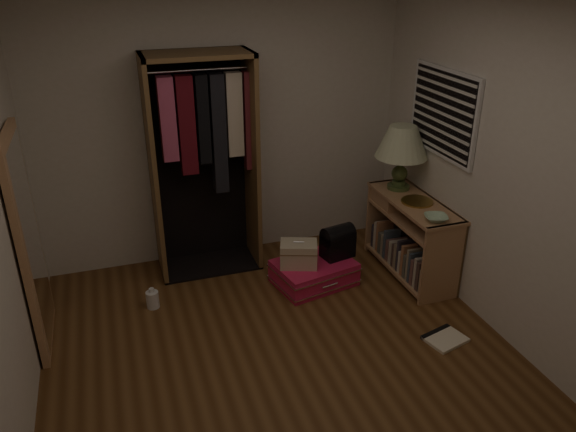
{
  "coord_description": "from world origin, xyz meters",
  "views": [
    {
      "loc": [
        -1.05,
        -3.09,
        2.78
      ],
      "look_at": [
        0.3,
        0.95,
        0.8
      ],
      "focal_mm": 35.0,
      "sensor_mm": 36.0,
      "label": 1
    }
  ],
  "objects_px": {
    "pink_suitcase": "(314,273)",
    "table_lamp": "(402,143)",
    "white_jug": "(153,299)",
    "console_bookshelf": "(409,234)",
    "train_case": "(299,254)",
    "floor_mirror": "(29,243)",
    "open_wardrobe": "(204,146)",
    "black_bag": "(338,241)"
  },
  "relations": [
    {
      "from": "train_case",
      "to": "pink_suitcase",
      "type": "bearing_deg",
      "value": 20.25
    },
    {
      "from": "pink_suitcase",
      "to": "open_wardrobe",
      "type": "bearing_deg",
      "value": 129.26
    },
    {
      "from": "table_lamp",
      "to": "open_wardrobe",
      "type": "bearing_deg",
      "value": 165.57
    },
    {
      "from": "console_bookshelf",
      "to": "train_case",
      "type": "bearing_deg",
      "value": 177.18
    },
    {
      "from": "black_bag",
      "to": "open_wardrobe",
      "type": "bearing_deg",
      "value": 137.85
    },
    {
      "from": "floor_mirror",
      "to": "black_bag",
      "type": "height_order",
      "value": "floor_mirror"
    },
    {
      "from": "console_bookshelf",
      "to": "white_jug",
      "type": "relative_size",
      "value": 5.9
    },
    {
      "from": "table_lamp",
      "to": "train_case",
      "type": "bearing_deg",
      "value": -168.55
    },
    {
      "from": "pink_suitcase",
      "to": "train_case",
      "type": "bearing_deg",
      "value": 168.95
    },
    {
      "from": "white_jug",
      "to": "console_bookshelf",
      "type": "bearing_deg",
      "value": -2.9
    },
    {
      "from": "open_wardrobe",
      "to": "floor_mirror",
      "type": "relative_size",
      "value": 1.21
    },
    {
      "from": "open_wardrobe",
      "to": "table_lamp",
      "type": "xyz_separation_m",
      "value": [
        1.77,
        -0.46,
        -0.01
      ]
    },
    {
      "from": "open_wardrobe",
      "to": "black_bag",
      "type": "relative_size",
      "value": 6.36
    },
    {
      "from": "floor_mirror",
      "to": "pink_suitcase",
      "type": "bearing_deg",
      "value": 2.45
    },
    {
      "from": "console_bookshelf",
      "to": "floor_mirror",
      "type": "relative_size",
      "value": 0.66
    },
    {
      "from": "floor_mirror",
      "to": "train_case",
      "type": "xyz_separation_m",
      "value": [
        2.15,
        0.1,
        -0.52
      ]
    },
    {
      "from": "console_bookshelf",
      "to": "train_case",
      "type": "xyz_separation_m",
      "value": [
        -1.08,
        0.05,
        -0.06
      ]
    },
    {
      "from": "console_bookshelf",
      "to": "floor_mirror",
      "type": "distance_m",
      "value": 3.27
    },
    {
      "from": "table_lamp",
      "to": "white_jug",
      "type": "bearing_deg",
      "value": -176.38
    },
    {
      "from": "floor_mirror",
      "to": "pink_suitcase",
      "type": "height_order",
      "value": "floor_mirror"
    },
    {
      "from": "open_wardrobe",
      "to": "train_case",
      "type": "distance_m",
      "value": 1.3
    },
    {
      "from": "pink_suitcase",
      "to": "table_lamp",
      "type": "relative_size",
      "value": 1.28
    },
    {
      "from": "console_bookshelf",
      "to": "table_lamp",
      "type": "bearing_deg",
      "value": 89.03
    },
    {
      "from": "black_bag",
      "to": "table_lamp",
      "type": "bearing_deg",
      "value": 2.83
    },
    {
      "from": "pink_suitcase",
      "to": "floor_mirror",
      "type": "bearing_deg",
      "value": 170.71
    },
    {
      "from": "open_wardrobe",
      "to": "black_bag",
      "type": "xyz_separation_m",
      "value": [
        1.08,
        -0.63,
        -0.83
      ]
    },
    {
      "from": "pink_suitcase",
      "to": "black_bag",
      "type": "relative_size",
      "value": 2.52
    },
    {
      "from": "console_bookshelf",
      "to": "white_jug",
      "type": "height_order",
      "value": "console_bookshelf"
    },
    {
      "from": "table_lamp",
      "to": "white_jug",
      "type": "height_order",
      "value": "table_lamp"
    },
    {
      "from": "white_jug",
      "to": "train_case",
      "type": "bearing_deg",
      "value": -2.97
    },
    {
      "from": "white_jug",
      "to": "pink_suitcase",
      "type": "bearing_deg",
      "value": -2.59
    },
    {
      "from": "train_case",
      "to": "table_lamp",
      "type": "height_order",
      "value": "table_lamp"
    },
    {
      "from": "floor_mirror",
      "to": "open_wardrobe",
      "type": "bearing_deg",
      "value": 27.65
    },
    {
      "from": "black_bag",
      "to": "white_jug",
      "type": "height_order",
      "value": "black_bag"
    },
    {
      "from": "open_wardrobe",
      "to": "white_jug",
      "type": "relative_size",
      "value": 10.8
    },
    {
      "from": "black_bag",
      "to": "table_lamp",
      "type": "height_order",
      "value": "table_lamp"
    },
    {
      "from": "open_wardrobe",
      "to": "pink_suitcase",
      "type": "height_order",
      "value": "open_wardrobe"
    },
    {
      "from": "white_jug",
      "to": "open_wardrobe",
      "type": "bearing_deg",
      "value": 43.59
    },
    {
      "from": "black_bag",
      "to": "white_jug",
      "type": "relative_size",
      "value": 1.7
    },
    {
      "from": "console_bookshelf",
      "to": "floor_mirror",
      "type": "height_order",
      "value": "floor_mirror"
    },
    {
      "from": "train_case",
      "to": "black_bag",
      "type": "height_order",
      "value": "black_bag"
    },
    {
      "from": "open_wardrobe",
      "to": "pink_suitcase",
      "type": "relative_size",
      "value": 2.53
    }
  ]
}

